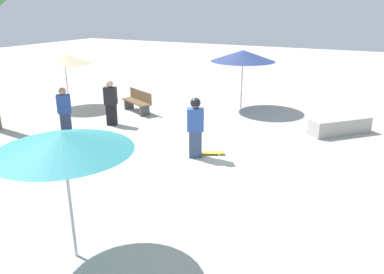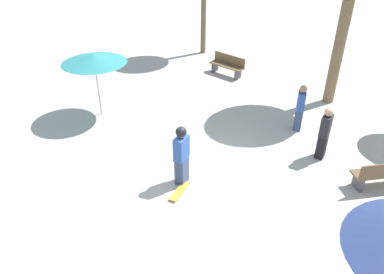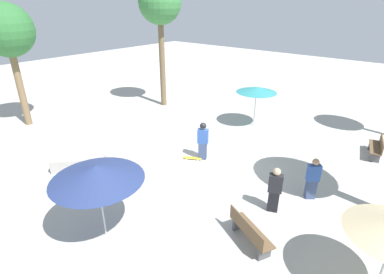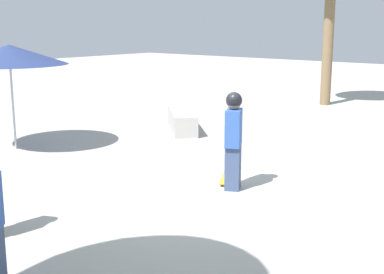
# 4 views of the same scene
# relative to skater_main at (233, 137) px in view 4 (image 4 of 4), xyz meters

# --- Properties ---
(ground_plane) EXTENTS (60.00, 60.00, 0.00)m
(ground_plane) POSITION_rel_skater_main_xyz_m (0.59, -0.25, -0.91)
(ground_plane) COLOR #B2AFA8
(skater_main) EXTENTS (0.51, 0.43, 1.68)m
(skater_main) POSITION_rel_skater_main_xyz_m (0.00, 0.00, 0.00)
(skater_main) COLOR #38476B
(skater_main) RESTS_ON ground_plane
(skateboard) EXTENTS (0.80, 0.56, 0.07)m
(skateboard) POSITION_rel_skater_main_xyz_m (-0.30, -0.33, -0.85)
(skateboard) COLOR gold
(skateboard) RESTS_ON ground_plane
(concrete_ledge) EXTENTS (1.86, 1.92, 0.52)m
(concrete_ledge) POSITION_rel_skater_main_xyz_m (-3.30, -3.96, -0.65)
(concrete_ledge) COLOR #A8A39E
(concrete_ledge) RESTS_ON ground_plane
(shade_umbrella_navy) EXTENTS (2.54, 2.54, 2.35)m
(shade_umbrella_navy) POSITION_rel_skater_main_xyz_m (0.70, -5.52, 1.22)
(shade_umbrella_navy) COLOR #B7B7BC
(shade_umbrella_navy) RESTS_ON ground_plane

